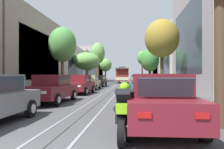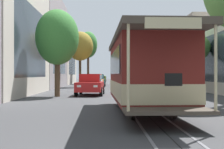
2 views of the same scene
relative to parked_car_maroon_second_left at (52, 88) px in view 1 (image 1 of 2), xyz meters
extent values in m
plane|color=#424244|center=(2.68, 17.86, -0.80)|extent=(168.88, 168.88, 0.00)
cube|color=gray|center=(2.15, 22.61, -0.79)|extent=(0.08, 75.55, 0.01)
cube|color=gray|center=(3.21, 22.61, -0.79)|extent=(0.08, 75.55, 0.01)
cube|color=black|center=(2.68, 22.61, -0.80)|extent=(0.03, 75.55, 0.01)
cube|color=gray|center=(-6.83, 9.10, 3.07)|extent=(5.04, 13.21, 7.74)
cube|color=#2D3842|center=(-4.33, 9.10, 2.68)|extent=(0.04, 9.46, 4.64)
cube|color=beige|center=(-6.73, 22.61, 2.36)|extent=(4.84, 13.21, 6.32)
cube|color=#2D3842|center=(-4.33, 22.61, 2.05)|extent=(0.04, 9.46, 3.79)
cube|color=beige|center=(-6.63, 36.12, 2.56)|extent=(4.64, 13.21, 6.72)
cube|color=#2D3842|center=(-4.33, 36.12, 2.22)|extent=(0.04, 9.46, 4.03)
cube|color=gray|center=(-6.52, 49.63, 3.79)|extent=(4.40, 13.21, 9.19)
cube|color=#2D3842|center=(-4.33, 49.63, 3.33)|extent=(0.04, 9.46, 5.51)
cube|color=gray|center=(12.09, 9.10, 4.62)|extent=(4.81, 13.21, 10.84)
cube|color=#2D3842|center=(9.70, 9.10, 4.08)|extent=(0.04, 9.46, 6.51)
cube|color=beige|center=(12.44, 22.61, 3.64)|extent=(5.52, 13.21, 8.87)
cube|color=#2D3842|center=(9.70, 22.61, 3.19)|extent=(0.04, 9.46, 5.32)
cube|color=gray|center=(12.62, 36.12, 2.79)|extent=(5.89, 13.21, 7.19)
cube|color=#2D3842|center=(9.70, 36.12, 2.44)|extent=(0.04, 9.46, 4.31)
cube|color=beige|center=(12.35, 49.63, 2.75)|extent=(5.34, 13.21, 7.11)
cube|color=#2D3842|center=(9.70, 49.63, 2.40)|extent=(0.04, 9.46, 4.26)
cube|color=#2D3842|center=(-0.05, -4.33, 0.46)|extent=(1.30, 0.21, 0.45)
cube|color=#2D3842|center=(0.71, -5.51, 0.48)|extent=(0.04, 1.81, 0.47)
cube|color=#B21414|center=(0.50, -3.50, -0.05)|extent=(0.28, 0.04, 0.12)
cube|color=#B21414|center=(-0.61, -3.50, -0.05)|extent=(0.28, 0.04, 0.12)
cylinder|color=black|center=(0.83, -4.32, -0.48)|extent=(0.20, 0.64, 0.64)
cylinder|color=silver|center=(0.94, -4.32, -0.48)|extent=(0.02, 0.35, 0.35)
cube|color=maroon|center=(0.00, -0.04, -0.15)|extent=(1.99, 4.38, 0.66)
cube|color=maroon|center=(0.00, 0.11, 0.48)|extent=(1.57, 2.13, 0.60)
cube|color=#2D3842|center=(-0.03, -0.73, 0.46)|extent=(1.34, 0.28, 0.47)
cube|color=#2D3842|center=(0.06, 1.29, 0.46)|extent=(1.30, 0.26, 0.45)
cube|color=#2D3842|center=(0.75, 0.08, 0.48)|extent=(0.11, 1.81, 0.47)
cube|color=#2D3842|center=(-0.74, 0.14, 0.48)|extent=(0.11, 1.81, 0.47)
cube|color=white|center=(0.46, -2.22, -0.05)|extent=(0.28, 0.05, 0.14)
cube|color=#B21414|center=(0.65, 2.09, -0.05)|extent=(0.28, 0.05, 0.12)
cube|color=white|center=(-0.66, -2.17, -0.05)|extent=(0.28, 0.05, 0.14)
cube|color=#B21414|center=(-0.46, 2.14, -0.05)|extent=(0.28, 0.05, 0.12)
cylinder|color=black|center=(0.82, -1.41, -0.48)|extent=(0.23, 0.65, 0.64)
cylinder|color=silver|center=(0.93, -1.42, -0.48)|extent=(0.04, 0.35, 0.35)
cylinder|color=black|center=(-0.94, -1.33, -0.48)|extent=(0.23, 0.65, 0.64)
cylinder|color=silver|center=(-1.05, -1.33, -0.48)|extent=(0.04, 0.35, 0.35)
cylinder|color=black|center=(0.94, 1.25, -0.48)|extent=(0.23, 0.65, 0.64)
cylinder|color=silver|center=(1.05, 1.25, -0.48)|extent=(0.04, 0.35, 0.35)
cylinder|color=black|center=(-0.82, 1.33, -0.48)|extent=(0.23, 0.65, 0.64)
cylinder|color=silver|center=(-0.93, 1.34, -0.48)|extent=(0.04, 0.35, 0.35)
cube|color=maroon|center=(0.17, 5.97, -0.15)|extent=(1.96, 4.37, 0.66)
cube|color=maroon|center=(0.18, 6.12, 0.48)|extent=(1.55, 2.12, 0.60)
cube|color=#2D3842|center=(0.15, 5.28, 0.46)|extent=(1.34, 0.27, 0.47)
cube|color=#2D3842|center=(0.22, 7.30, 0.46)|extent=(1.30, 0.25, 0.45)
cube|color=#2D3842|center=(0.93, 6.09, 0.48)|extent=(0.10, 1.81, 0.47)
cube|color=#2D3842|center=(-0.57, 6.15, 0.48)|extent=(0.10, 1.81, 0.47)
cube|color=white|center=(0.65, 3.79, -0.05)|extent=(0.28, 0.05, 0.14)
cube|color=#B21414|center=(0.81, 8.10, -0.05)|extent=(0.28, 0.05, 0.12)
cube|color=white|center=(-0.47, 3.83, -0.05)|extent=(0.28, 0.05, 0.14)
cube|color=#B21414|center=(-0.30, 8.15, -0.05)|extent=(0.28, 0.05, 0.12)
cylinder|color=black|center=(1.00, 4.60, -0.48)|extent=(0.22, 0.65, 0.64)
cylinder|color=silver|center=(1.11, 4.60, -0.48)|extent=(0.03, 0.35, 0.35)
cylinder|color=black|center=(-0.76, 4.67, -0.48)|extent=(0.22, 0.65, 0.64)
cylinder|color=silver|center=(-0.87, 4.67, -0.48)|extent=(0.03, 0.35, 0.35)
cylinder|color=black|center=(1.10, 7.27, -0.48)|extent=(0.22, 0.65, 0.64)
cylinder|color=silver|center=(1.21, 7.26, -0.48)|extent=(0.03, 0.35, 0.35)
cylinder|color=black|center=(-0.66, 7.33, -0.48)|extent=(0.22, 0.65, 0.64)
cylinder|color=silver|center=(-0.77, 7.34, -0.48)|extent=(0.03, 0.35, 0.35)
cube|color=#C1B28E|center=(-0.01, 11.65, -0.15)|extent=(1.82, 4.31, 0.66)
cube|color=#C1B28E|center=(-0.01, 11.80, 0.48)|extent=(1.48, 2.07, 0.60)
cube|color=#2D3842|center=(-0.02, 10.97, 0.46)|extent=(1.33, 0.23, 0.47)
cube|color=#2D3842|center=(-0.01, 12.99, 0.46)|extent=(1.30, 0.20, 0.45)
cube|color=#2D3842|center=(0.74, 11.80, 0.48)|extent=(0.04, 1.81, 0.47)
cube|color=#2D3842|center=(-0.76, 11.81, 0.48)|extent=(0.04, 1.81, 0.47)
cube|color=white|center=(0.54, 9.49, -0.05)|extent=(0.28, 0.04, 0.14)
cube|color=#B21414|center=(0.55, 13.81, -0.05)|extent=(0.28, 0.04, 0.12)
cube|color=white|center=(-0.58, 9.50, -0.05)|extent=(0.28, 0.04, 0.14)
cube|color=#B21414|center=(-0.56, 13.82, -0.05)|extent=(0.28, 0.04, 0.12)
cylinder|color=black|center=(0.86, 10.32, -0.48)|extent=(0.20, 0.64, 0.64)
cylinder|color=silver|center=(0.97, 10.32, -0.48)|extent=(0.02, 0.35, 0.35)
cylinder|color=black|center=(-0.90, 10.32, -0.48)|extent=(0.20, 0.64, 0.64)
cylinder|color=silver|center=(-1.01, 10.32, -0.48)|extent=(0.02, 0.35, 0.35)
cylinder|color=black|center=(0.87, 12.98, -0.48)|extent=(0.20, 0.64, 0.64)
cylinder|color=silver|center=(0.98, 12.98, -0.48)|extent=(0.02, 0.35, 0.35)
cylinder|color=black|center=(-0.89, 12.99, -0.48)|extent=(0.20, 0.64, 0.64)
cylinder|color=silver|center=(-1.00, 12.99, -0.48)|extent=(0.02, 0.35, 0.35)
cube|color=black|center=(0.02, 17.50, -0.15)|extent=(1.97, 4.37, 0.66)
cube|color=black|center=(0.02, 17.65, 0.48)|extent=(1.56, 2.12, 0.60)
cube|color=#2D3842|center=(-0.01, 16.81, 0.46)|extent=(1.34, 0.27, 0.47)
cube|color=#2D3842|center=(0.07, 18.83, 0.46)|extent=(1.30, 0.25, 0.45)
cube|color=#2D3842|center=(0.77, 17.62, 0.48)|extent=(0.10, 1.81, 0.47)
cube|color=#2D3842|center=(-0.72, 17.68, 0.48)|extent=(0.10, 1.81, 0.47)
cube|color=white|center=(0.49, 15.32, -0.05)|extent=(0.28, 0.05, 0.14)
cube|color=#B21414|center=(0.66, 19.64, -0.05)|extent=(0.28, 0.05, 0.12)
cube|color=white|center=(-0.62, 15.36, -0.05)|extent=(0.28, 0.05, 0.14)
cube|color=#B21414|center=(-0.45, 19.68, -0.05)|extent=(0.28, 0.05, 0.12)
cylinder|color=black|center=(0.85, 16.13, -0.48)|extent=(0.23, 0.65, 0.64)
cylinder|color=silver|center=(0.96, 16.13, -0.48)|extent=(0.03, 0.35, 0.35)
cylinder|color=black|center=(-0.91, 16.20, -0.48)|extent=(0.23, 0.65, 0.64)
cylinder|color=silver|center=(-1.02, 16.21, -0.48)|extent=(0.03, 0.35, 0.35)
cylinder|color=black|center=(0.95, 18.80, -0.48)|extent=(0.23, 0.65, 0.64)
cylinder|color=silver|center=(1.06, 18.79, -0.48)|extent=(0.03, 0.35, 0.35)
cylinder|color=black|center=(-0.81, 18.87, -0.48)|extent=(0.23, 0.65, 0.64)
cylinder|color=silver|center=(-0.92, 18.87, -0.48)|extent=(0.03, 0.35, 0.35)
cube|color=maroon|center=(5.31, -5.52, -0.15)|extent=(1.86, 4.33, 0.66)
cube|color=maroon|center=(5.32, -5.67, 0.48)|extent=(1.51, 2.09, 0.60)
cube|color=#2D3842|center=(5.30, -4.84, 0.46)|extent=(1.34, 0.24, 0.47)
cube|color=#2D3842|center=(5.33, -6.86, 0.46)|extent=(1.30, 0.22, 0.45)
cube|color=#2D3842|center=(4.57, -5.69, 0.48)|extent=(0.06, 1.81, 0.47)
cube|color=#2D3842|center=(6.06, -5.66, 0.48)|extent=(0.06, 1.81, 0.47)
cube|color=white|center=(4.72, -3.37, -0.05)|extent=(0.28, 0.04, 0.14)
cube|color=#B21414|center=(4.79, -7.69, -0.05)|extent=(0.28, 0.04, 0.12)
cube|color=white|center=(5.84, -3.36, -0.05)|extent=(0.28, 0.04, 0.14)
cube|color=#B21414|center=(5.90, -7.68, -0.05)|extent=(0.28, 0.04, 0.12)
cylinder|color=black|center=(4.41, -4.20, -0.48)|extent=(0.21, 0.64, 0.64)
cylinder|color=silver|center=(4.30, -4.21, -0.48)|extent=(0.03, 0.35, 0.35)
cylinder|color=black|center=(6.17, -4.18, -0.48)|extent=(0.21, 0.64, 0.64)
cylinder|color=silver|center=(6.28, -4.18, -0.48)|extent=(0.03, 0.35, 0.35)
cylinder|color=black|center=(4.45, -6.87, -0.48)|extent=(0.21, 0.64, 0.64)
cylinder|color=silver|center=(4.34, -6.87, -0.48)|extent=(0.03, 0.35, 0.35)
cylinder|color=black|center=(6.21, -6.84, -0.48)|extent=(0.21, 0.64, 0.64)
cylinder|color=silver|center=(6.32, -6.84, -0.48)|extent=(0.03, 0.35, 0.35)
cube|color=red|center=(5.45, 0.08, -0.15)|extent=(1.82, 4.31, 0.66)
cube|color=red|center=(5.45, -0.07, 0.48)|extent=(1.49, 2.07, 0.60)
cube|color=#2D3842|center=(5.44, 0.77, 0.46)|extent=(1.33, 0.23, 0.47)
cube|color=#2D3842|center=(5.45, -1.26, 0.46)|extent=(1.30, 0.20, 0.45)
cube|color=#2D3842|center=(4.70, -0.08, 0.48)|extent=(0.04, 1.81, 0.47)
cube|color=#2D3842|center=(6.20, -0.07, 0.48)|extent=(0.04, 1.81, 0.47)
cube|color=white|center=(4.88, 2.23, -0.05)|extent=(0.28, 0.04, 0.14)
cube|color=#B21414|center=(4.90, -2.09, -0.05)|extent=(0.28, 0.04, 0.12)
cube|color=white|center=(5.99, 2.24, -0.05)|extent=(0.28, 0.04, 0.14)
cube|color=#B21414|center=(6.02, -2.08, -0.05)|extent=(0.28, 0.04, 0.12)
cylinder|color=black|center=(4.56, 1.41, -0.48)|extent=(0.20, 0.64, 0.64)
cylinder|color=silver|center=(4.45, 1.40, -0.48)|extent=(0.02, 0.35, 0.35)
cylinder|color=black|center=(6.32, 1.41, -0.48)|extent=(0.20, 0.64, 0.64)
cylinder|color=silver|center=(6.43, 1.42, -0.48)|extent=(0.02, 0.35, 0.35)
cylinder|color=black|center=(4.57, -1.26, -0.48)|extent=(0.20, 0.64, 0.64)
cylinder|color=silver|center=(4.46, -1.26, -0.48)|extent=(0.02, 0.35, 0.35)
cylinder|color=black|center=(6.33, -1.25, -0.48)|extent=(0.20, 0.64, 0.64)
cylinder|color=silver|center=(6.44, -1.25, -0.48)|extent=(0.02, 0.35, 0.35)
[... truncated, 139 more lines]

